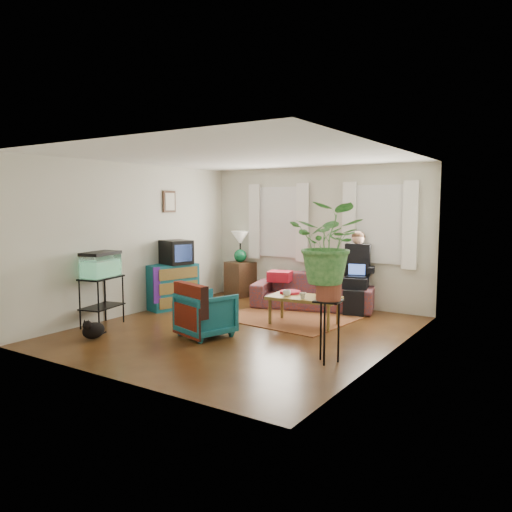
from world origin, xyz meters
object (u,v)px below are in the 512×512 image
Objects in this scene: coffee_table at (304,311)px; side_table at (240,279)px; plant_stand at (328,331)px; dresser at (172,286)px; armchair at (206,312)px; aquarium_stand at (102,301)px; sofa at (313,285)px.

side_table is at bearing 140.71° from coffee_table.
plant_stand reaches higher than side_table.
plant_stand is (3.73, -1.32, -0.02)m from dresser.
armchair is at bearing -17.71° from dresser.
aquarium_stand is at bearing -175.90° from plant_stand.
dresser is at bearing 77.13° from aquarium_stand.
armchair is at bearing -63.98° from side_table.
aquarium_stand is 1.01× the size of plant_stand.
sofa is 1.84m from side_table.
aquarium_stand is 0.70× the size of coffee_table.
dresser reaches higher than side_table.
sofa is at bearing 119.92° from plant_stand.
side_table reaches higher than armchair.
plant_stand is at bearing -59.33° from coffee_table.
plant_stand is at bearing -75.76° from sofa.
sofa is 2.82× the size of aquarium_stand.
coffee_table is (2.28, -1.51, -0.13)m from side_table.
side_table is 3.30m from aquarium_stand.
sofa is 2.62m from armchair.
armchair reaches higher than coffee_table.
aquarium_stand is at bearing 30.44° from armchair.
sofa reaches higher than dresser.
coffee_table is at bearing 126.51° from plant_stand.
dresser reaches higher than plant_stand.
armchair is 2.00m from plant_stand.
sofa is 3.16m from plant_stand.
dresser is 2.63m from coffee_table.
sofa reaches higher than aquarium_stand.
side_table is at bearing 71.40° from aquarium_stand.
armchair is 0.92× the size of plant_stand.
sofa is 1.96× the size of coffee_table.
dresser reaches higher than coffee_table.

